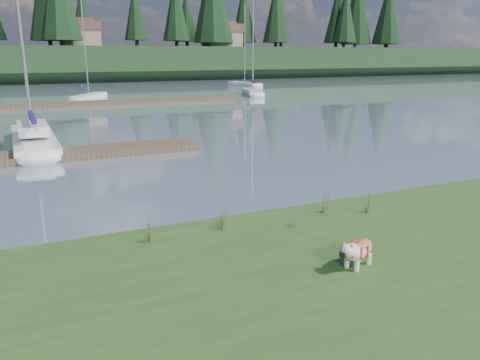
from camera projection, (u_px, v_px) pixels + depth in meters
name	position (u px, v px, depth m)	size (l,w,h in m)	color
ground	(65.00, 106.00, 38.84)	(200.00, 200.00, 0.00)	#7D90A4
bank	(258.00, 330.00, 7.13)	(60.00, 9.00, 0.35)	#2F511E
ridge	(42.00, 64.00, 76.00)	(200.00, 20.00, 5.00)	black
bulldog	(358.00, 249.00, 8.77)	(0.95, 0.59, 0.56)	silver
sailboat_main	(33.00, 136.00, 22.38)	(2.00, 8.97, 12.83)	white
dock_near	(3.00, 159.00, 18.74)	(16.00, 2.00, 0.30)	#4C3D2C
dock_far	(90.00, 103.00, 39.59)	(26.00, 2.20, 0.30)	#4C3D2C
sailboat_bg_2	(91.00, 96.00, 44.04)	(4.26, 5.88, 9.46)	white
sailboat_bg_4	(252.00, 92.00, 49.24)	(3.54, 7.36, 10.80)	white
sailboat_bg_5	(242.00, 84.00, 61.60)	(2.32, 7.23, 10.26)	white
weed_0	(224.00, 219.00, 10.68)	(0.17, 0.14, 0.58)	#475B23
weed_1	(223.00, 220.00, 10.82)	(0.17, 0.14, 0.40)	#475B23
weed_2	(324.00, 202.00, 11.84)	(0.17, 0.14, 0.62)	#475B23
weed_3	(150.00, 230.00, 9.93)	(0.17, 0.14, 0.64)	#475B23
weed_4	(292.00, 220.00, 10.83)	(0.17, 0.14, 0.38)	#475B23
weed_5	(368.00, 202.00, 11.82)	(0.17, 0.14, 0.63)	#475B23
mud_lip	(175.00, 237.00, 11.03)	(60.00, 0.50, 0.14)	#33281C
conifer_5	(135.00, 12.00, 77.13)	(3.96, 3.96, 10.35)	#382619
conifer_7	(276.00, 10.00, 88.37)	(5.28, 5.28, 13.20)	#382619
conifer_8	(345.00, 14.00, 90.19)	(4.62, 4.62, 11.77)	#382619
conifer_9	(388.00, 10.00, 97.64)	(5.94, 5.94, 14.62)	#382619
house_1	(79.00, 33.00, 75.36)	(6.30, 5.30, 4.65)	gray
house_2	(222.00, 35.00, 83.13)	(6.30, 5.30, 4.65)	gray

